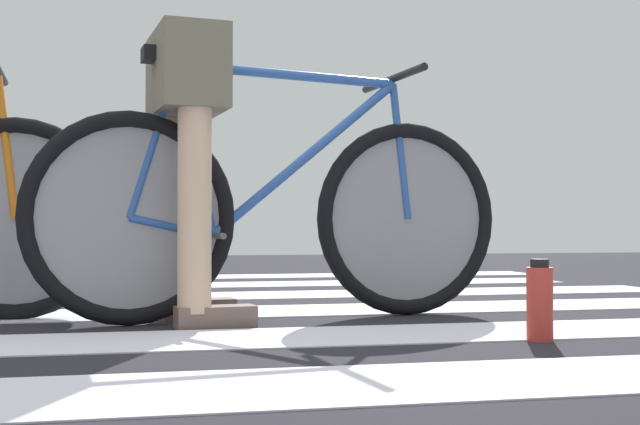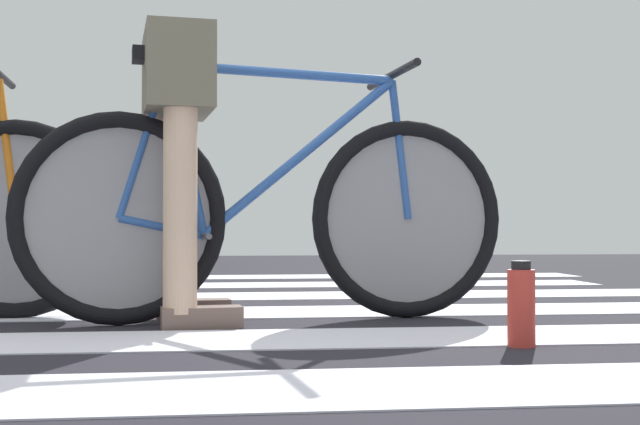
{
  "view_description": "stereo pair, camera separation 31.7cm",
  "coord_description": "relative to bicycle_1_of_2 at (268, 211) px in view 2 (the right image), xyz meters",
  "views": [
    {
      "loc": [
        0.04,
        -2.68,
        0.35
      ],
      "look_at": [
        0.72,
        0.46,
        0.4
      ],
      "focal_mm": 47.39,
      "sensor_mm": 36.0,
      "label": 1
    },
    {
      "loc": [
        0.36,
        -2.68,
        0.35
      ],
      "look_at": [
        0.72,
        0.46,
        0.4
      ],
      "focal_mm": 47.39,
      "sensor_mm": 36.0,
      "label": 2
    }
  ],
  "objects": [
    {
      "name": "ground",
      "position": [
        -0.52,
        -0.26,
        -0.4
      ],
      "size": [
        18.0,
        14.0,
        0.02
      ],
      "color": "#232129"
    },
    {
      "name": "crosswalk_markings",
      "position": [
        -0.49,
        -0.09,
        -0.38
      ],
      "size": [
        5.47,
        5.77,
        0.0
      ],
      "color": "silver",
      "rests_on": "ground"
    },
    {
      "name": "bicycle_1_of_2",
      "position": [
        0.0,
        0.0,
        0.0
      ],
      "size": [
        1.73,
        0.52,
        0.93
      ],
      "rotation": [
        0.0,
        0.0,
        0.13
      ],
      "color": "black",
      "rests_on": "ground"
    },
    {
      "name": "cyclist_1_of_2",
      "position": [
        -0.31,
        -0.04,
        0.26
      ],
      "size": [
        0.36,
        0.44,
        0.99
      ],
      "rotation": [
        0.0,
        0.0,
        0.13
      ],
      "color": "beige",
      "rests_on": "ground"
    },
    {
      "name": "water_bottle",
      "position": [
        0.66,
        -0.7,
        -0.27
      ],
      "size": [
        0.08,
        0.08,
        0.24
      ],
      "color": "red",
      "rests_on": "ground"
    }
  ]
}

